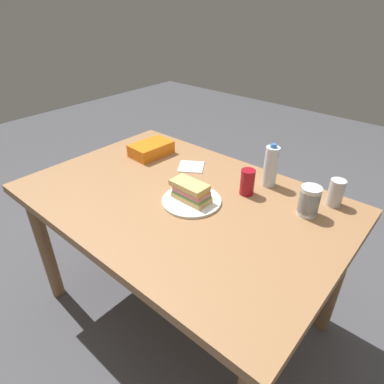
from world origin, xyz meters
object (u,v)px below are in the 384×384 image
paper_plate (192,200)px  plastic_cup_stack (309,201)px  sandwich (191,191)px  chip_bag (151,149)px  water_bottle_tall (271,166)px  soda_can_silver (336,193)px  soda_can_red (247,182)px  dining_table (181,214)px

paper_plate → plastic_cup_stack: 0.50m
sandwich → chip_bag: (0.50, -0.22, -0.02)m
chip_bag → water_bottle_tall: 0.70m
paper_plate → plastic_cup_stack: plastic_cup_stack is taller
chip_bag → soda_can_silver: bearing=-76.8°
paper_plate → plastic_cup_stack: size_ratio=2.03×
paper_plate → soda_can_silver: soda_can_silver is taller
soda_can_silver → chip_bag: bearing=9.8°
soda_can_red → soda_can_silver: 0.38m
water_bottle_tall → paper_plate: bearing=62.9°
dining_table → paper_plate: bearing=-177.1°
plastic_cup_stack → dining_table: bearing=26.6°
soda_can_red → water_bottle_tall: water_bottle_tall is taller
paper_plate → water_bottle_tall: bearing=-117.1°
paper_plate → soda_can_red: (-0.15, -0.22, 0.06)m
paper_plate → water_bottle_tall: size_ratio=1.25×
dining_table → sandwich: bearing=-178.6°
paper_plate → plastic_cup_stack: (-0.43, -0.24, 0.06)m
sandwich → soda_can_silver: bearing=-141.3°
dining_table → paper_plate: size_ratio=5.50×
sandwich → soda_can_silver: size_ratio=1.51×
sandwich → paper_plate: bearing=-154.9°
water_bottle_tall → sandwich: bearing=62.5°
water_bottle_tall → soda_can_silver: 0.31m
chip_bag → water_bottle_tall: (-0.68, -0.14, 0.07)m
paper_plate → sandwich: 0.05m
chip_bag → plastic_cup_stack: size_ratio=1.76×
soda_can_red → plastic_cup_stack: size_ratio=0.93×
soda_can_silver → plastic_cup_stack: bearing=68.9°
soda_can_silver → paper_plate: bearing=38.8°
chip_bag → plastic_cup_stack: 0.93m
sandwich → water_bottle_tall: size_ratio=0.87×
soda_can_red → water_bottle_tall: size_ratio=0.57×
soda_can_red → chip_bag: 0.65m
plastic_cup_stack → soda_can_silver: plastic_cup_stack is taller
chip_bag → soda_can_silver: soda_can_silver is taller
sandwich → dining_table: bearing=1.4°
sandwich → chip_bag: size_ratio=0.80×
sandwich → water_bottle_tall: bearing=-117.5°
dining_table → soda_can_silver: bearing=-144.4°
dining_table → plastic_cup_stack: size_ratio=11.16×
dining_table → soda_can_red: (-0.21, -0.22, 0.16)m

